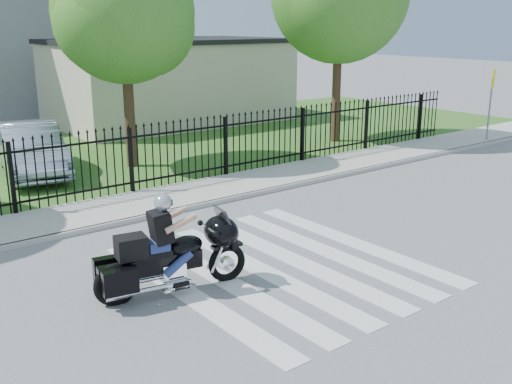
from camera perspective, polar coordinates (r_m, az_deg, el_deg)
ground at (r=11.30m, az=2.32°, el=-7.04°), size 120.00×120.00×0.00m
crosswalk at (r=11.30m, az=2.32°, el=-7.02°), size 5.00×5.50×0.01m
sidewalk at (r=15.21m, az=-9.95°, el=-0.94°), size 40.00×2.00×0.12m
curb at (r=14.37m, az=-8.05°, el=-1.86°), size 40.00×0.12×0.12m
grass_strip at (r=21.48m, az=-18.88°, el=3.23°), size 40.00×12.00×0.02m
iron_fence at (r=15.86m, az=-11.81°, el=2.80°), size 26.00×0.04×1.80m
tree_mid at (r=18.83m, az=-12.50°, el=16.33°), size 4.20×4.20×6.78m
building_low at (r=27.72m, az=-8.20°, el=10.24°), size 10.00×6.00×3.50m
building_low_roof at (r=27.60m, az=-8.35°, el=14.06°), size 10.20×6.20×0.20m
motorcycle_rider at (r=10.07m, az=-8.35°, el=-5.69°), size 2.67×1.18×1.78m
parked_car at (r=18.93m, az=-20.60°, el=3.83°), size 2.43×4.83×1.52m
traffic_sign at (r=24.10m, az=21.56°, el=9.06°), size 0.54×0.27×2.63m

